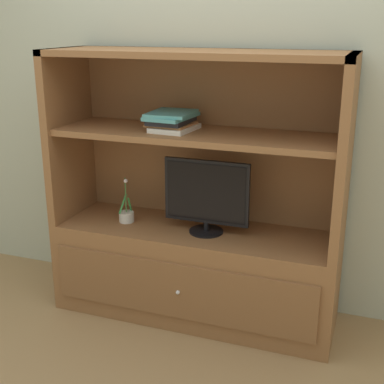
{
  "coord_description": "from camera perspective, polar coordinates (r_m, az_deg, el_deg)",
  "views": [
    {
      "loc": [
        1.0,
        -2.39,
        1.76
      ],
      "look_at": [
        0.0,
        0.35,
        0.82
      ],
      "focal_mm": 49.38,
      "sensor_mm": 36.0,
      "label": 1
    }
  ],
  "objects": [
    {
      "name": "painted_rear_wall",
      "position": [
        3.32,
        2.41,
        11.67
      ],
      "size": [
        6.0,
        0.1,
        2.8
      ],
      "primitive_type": "cube",
      "color": "#ADB29E",
      "rests_on": "ground_plane"
    },
    {
      "name": "magazine_stack",
      "position": [
        3.07,
        -2.16,
        7.73
      ],
      "size": [
        0.27,
        0.35,
        0.11
      ],
      "color": "silver",
      "rests_on": "media_console"
    },
    {
      "name": "potted_plant",
      "position": [
        3.32,
        -7.09,
        -2.5
      ],
      "size": [
        0.09,
        0.09,
        0.29
      ],
      "color": "beige",
      "rests_on": "media_console"
    },
    {
      "name": "media_console",
      "position": [
        3.24,
        0.36,
        -5.18
      ],
      "size": [
        1.72,
        0.56,
        1.61
      ],
      "color": "brown",
      "rests_on": "ground_plane"
    },
    {
      "name": "tv_monitor",
      "position": [
        3.07,
        1.56,
        -0.39
      ],
      "size": [
        0.51,
        0.2,
        0.44
      ],
      "color": "black",
      "rests_on": "media_console"
    },
    {
      "name": "ground_plane",
      "position": [
        3.14,
        -2.28,
        -16.25
      ],
      "size": [
        8.0,
        8.0,
        0.0
      ],
      "primitive_type": "plane",
      "color": "#99754C"
    }
  ]
}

